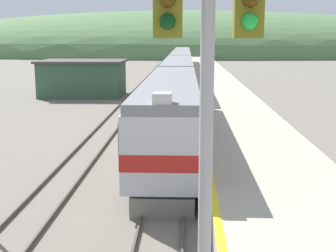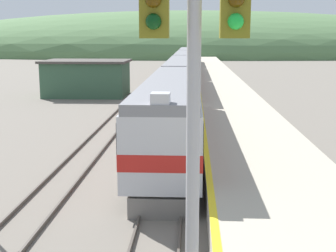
{
  "view_description": "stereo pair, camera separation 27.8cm",
  "coord_description": "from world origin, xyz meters",
  "px_view_note": "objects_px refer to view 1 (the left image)",
  "views": [
    {
      "loc": [
        0.8,
        -4.09,
        6.22
      ],
      "look_at": [
        0.02,
        15.98,
        2.36
      ],
      "focal_mm": 50.0,
      "sensor_mm": 36.0,
      "label": 1
    },
    {
      "loc": [
        1.08,
        -4.08,
        6.22
      ],
      "look_at": [
        0.02,
        15.98,
        2.36
      ],
      "focal_mm": 50.0,
      "sensor_mm": 36.0,
      "label": 2
    }
  ],
  "objects_px": {
    "carriage_fourth": "(182,58)",
    "signal_mast_main": "(207,96)",
    "express_train_lead_car": "(171,113)",
    "carriage_second": "(178,78)",
    "carriage_third": "(181,65)"
  },
  "relations": [
    {
      "from": "carriage_second",
      "to": "signal_mast_main",
      "type": "distance_m",
      "value": 39.54
    },
    {
      "from": "carriage_third",
      "to": "signal_mast_main",
      "type": "height_order",
      "value": "signal_mast_main"
    },
    {
      "from": "express_train_lead_car",
      "to": "carriage_fourth",
      "type": "xyz_separation_m",
      "value": [
        0.0,
        63.76,
        -0.01
      ]
    },
    {
      "from": "carriage_third",
      "to": "carriage_fourth",
      "type": "xyz_separation_m",
      "value": [
        0.0,
        21.28,
        0.0
      ]
    },
    {
      "from": "express_train_lead_car",
      "to": "signal_mast_main",
      "type": "relative_size",
      "value": 2.41
    },
    {
      "from": "carriage_second",
      "to": "signal_mast_main",
      "type": "bearing_deg",
      "value": -88.41
    },
    {
      "from": "express_train_lead_car",
      "to": "signal_mast_main",
      "type": "bearing_deg",
      "value": -86.56
    },
    {
      "from": "carriage_second",
      "to": "express_train_lead_car",
      "type": "bearing_deg",
      "value": -90.0
    },
    {
      "from": "carriage_fourth",
      "to": "signal_mast_main",
      "type": "height_order",
      "value": "signal_mast_main"
    },
    {
      "from": "express_train_lead_car",
      "to": "carriage_second",
      "type": "relative_size",
      "value": 0.97
    },
    {
      "from": "carriage_fourth",
      "to": "signal_mast_main",
      "type": "distance_m",
      "value": 82.02
    },
    {
      "from": "carriage_second",
      "to": "signal_mast_main",
      "type": "height_order",
      "value": "signal_mast_main"
    },
    {
      "from": "carriage_fourth",
      "to": "express_train_lead_car",
      "type": "bearing_deg",
      "value": -90.0
    },
    {
      "from": "express_train_lead_car",
      "to": "carriage_third",
      "type": "xyz_separation_m",
      "value": [
        0.0,
        42.48,
        -0.01
      ]
    },
    {
      "from": "carriage_second",
      "to": "carriage_third",
      "type": "xyz_separation_m",
      "value": [
        0.0,
        21.28,
        0.0
      ]
    }
  ]
}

